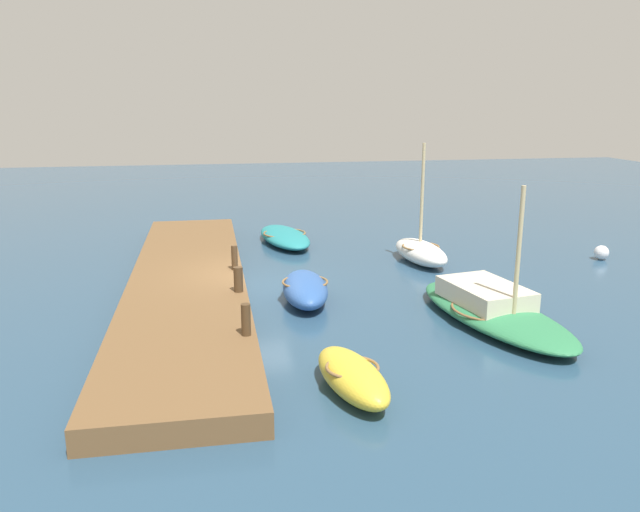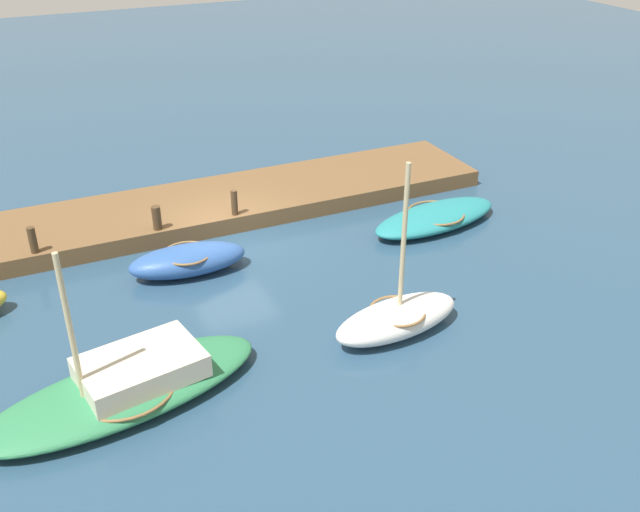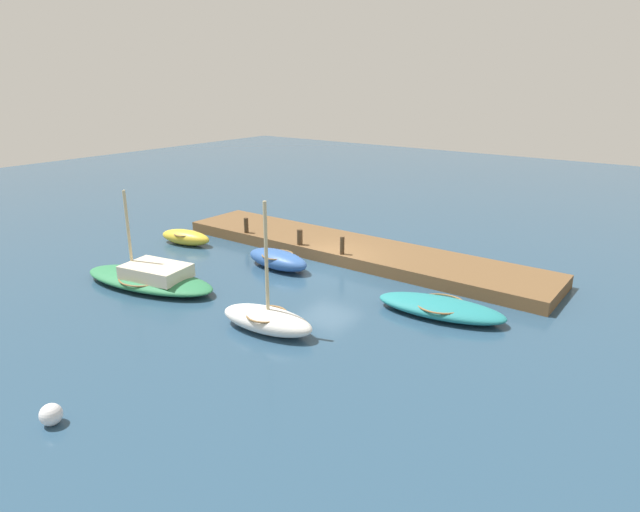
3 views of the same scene
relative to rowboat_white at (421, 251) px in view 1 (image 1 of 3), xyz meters
The scene contains 11 objects.
ground_plane 6.99m from the rowboat_white, 71.70° to the right, with size 84.00×84.00×0.00m, color navy.
dock_platform 8.99m from the rowboat_white, 75.89° to the right, with size 19.21×3.62×0.56m, color brown.
rowboat_white is the anchor object (origin of this frame).
sailboat_green 6.66m from the rowboat_white, ahead, with size 6.64×3.41×3.98m.
dinghy_yellow 11.40m from the rowboat_white, 26.41° to the right, with size 3.07×1.59×0.77m.
motorboat_teal 6.33m from the rowboat_white, 131.50° to the right, with size 4.92×2.46×0.60m.
rowboat_blue 6.45m from the rowboat_white, 52.36° to the right, with size 3.44×1.60×0.84m.
mooring_post_west 7.40m from the rowboat_white, 75.84° to the right, with size 0.21×0.21×0.83m, color #47331E.
mooring_post_mid_west 8.35m from the rowboat_white, 59.09° to the right, with size 0.27×0.27×0.75m, color #47331E.
mooring_post_mid_east 10.63m from the rowboat_white, 42.34° to the right, with size 0.23×0.23×0.79m, color #47331E.
marker_buoy 7.19m from the rowboat_white, 83.56° to the left, with size 0.56×0.56×0.56m, color silver.
Camera 1 is at (19.81, -1.27, 6.08)m, focal length 34.75 mm.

